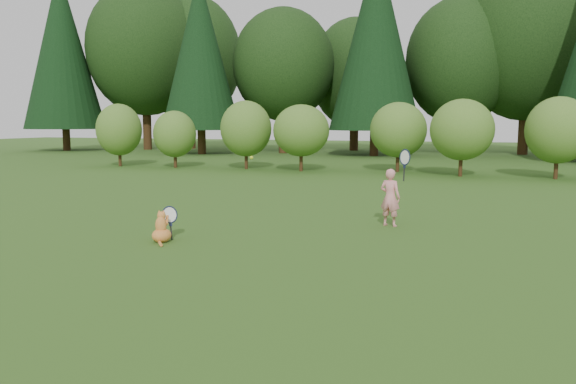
% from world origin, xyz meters
% --- Properties ---
extents(ground, '(100.00, 100.00, 0.00)m').
position_xyz_m(ground, '(0.00, 0.00, 0.00)').
color(ground, '#295718').
rests_on(ground, ground).
extents(shrub_row, '(28.00, 3.00, 2.80)m').
position_xyz_m(shrub_row, '(0.00, 13.00, 1.40)').
color(shrub_row, '#497825').
rests_on(shrub_row, ground).
extents(woodland_backdrop, '(48.00, 10.00, 15.00)m').
position_xyz_m(woodland_backdrop, '(0.00, 23.00, 7.50)').
color(woodland_backdrop, black).
rests_on(woodland_backdrop, ground).
extents(child, '(0.62, 0.41, 1.65)m').
position_xyz_m(child, '(1.93, 1.77, 0.58)').
color(child, pink).
rests_on(child, ground).
extents(cat, '(0.46, 0.81, 0.71)m').
position_xyz_m(cat, '(-1.43, -0.88, 0.27)').
color(cat, orange).
rests_on(cat, ground).
extents(tennis_ball, '(0.07, 0.07, 0.07)m').
position_xyz_m(tennis_ball, '(-0.93, 1.78, 1.25)').
color(tennis_ball, '#B3C817').
rests_on(tennis_ball, ground).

